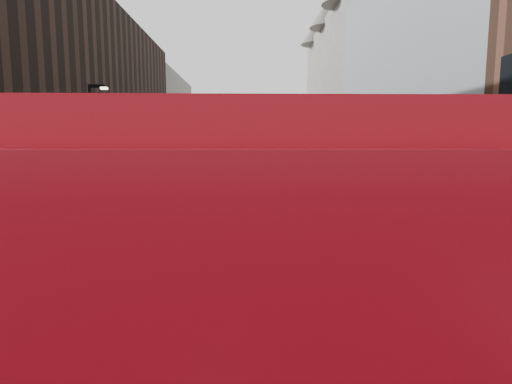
{
  "coord_description": "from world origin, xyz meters",
  "views": [
    {
      "loc": [
        0.54,
        -4.6,
        3.97
      ],
      "look_at": [
        0.72,
        7.23,
        2.5
      ],
      "focal_mm": 28.0,
      "sensor_mm": 36.0,
      "label": 1
    }
  ],
  "objects_px": {
    "street_lamp": "(93,139)",
    "car_c": "(272,178)",
    "car_b": "(297,201)",
    "red_bus": "(269,266)",
    "grey_bus": "(275,160)",
    "car_a": "(302,222)"
  },
  "relations": [
    {
      "from": "car_a",
      "to": "car_c",
      "type": "height_order",
      "value": "car_c"
    },
    {
      "from": "red_bus",
      "to": "car_c",
      "type": "xyz_separation_m",
      "value": [
        1.76,
        30.94,
        -1.54
      ]
    },
    {
      "from": "car_a",
      "to": "car_c",
      "type": "bearing_deg",
      "value": 89.56
    },
    {
      "from": "street_lamp",
      "to": "car_c",
      "type": "relative_size",
      "value": 1.44
    },
    {
      "from": "street_lamp",
      "to": "red_bus",
      "type": "relative_size",
      "value": 0.7
    },
    {
      "from": "red_bus",
      "to": "grey_bus",
      "type": "bearing_deg",
      "value": 85.7
    },
    {
      "from": "grey_bus",
      "to": "car_a",
      "type": "relative_size",
      "value": 3.34
    },
    {
      "from": "grey_bus",
      "to": "car_b",
      "type": "relative_size",
      "value": 3.04
    },
    {
      "from": "street_lamp",
      "to": "car_c",
      "type": "bearing_deg",
      "value": 51.98
    },
    {
      "from": "street_lamp",
      "to": "car_c",
      "type": "xyz_separation_m",
      "value": [
        10.78,
        13.78,
        -3.48
      ]
    },
    {
      "from": "car_b",
      "to": "street_lamp",
      "type": "bearing_deg",
      "value": -172.57
    },
    {
      "from": "red_bus",
      "to": "car_c",
      "type": "distance_m",
      "value": 31.03
    },
    {
      "from": "car_b",
      "to": "car_c",
      "type": "xyz_separation_m",
      "value": [
        -0.68,
        13.78,
        0.04
      ]
    },
    {
      "from": "red_bus",
      "to": "grey_bus",
      "type": "distance_m",
      "value": 37.0
    },
    {
      "from": "car_a",
      "to": "car_c",
      "type": "relative_size",
      "value": 0.76
    },
    {
      "from": "car_b",
      "to": "car_c",
      "type": "height_order",
      "value": "car_c"
    },
    {
      "from": "street_lamp",
      "to": "car_c",
      "type": "height_order",
      "value": "street_lamp"
    },
    {
      "from": "street_lamp",
      "to": "grey_bus",
      "type": "height_order",
      "value": "street_lamp"
    },
    {
      "from": "red_bus",
      "to": "car_b",
      "type": "bearing_deg",
      "value": 81.35
    },
    {
      "from": "car_b",
      "to": "car_a",
      "type": "bearing_deg",
      "value": -87.25
    },
    {
      "from": "red_bus",
      "to": "car_c",
      "type": "bearing_deg",
      "value": 86.17
    },
    {
      "from": "grey_bus",
      "to": "car_b",
      "type": "distance_m",
      "value": 19.81
    }
  ]
}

